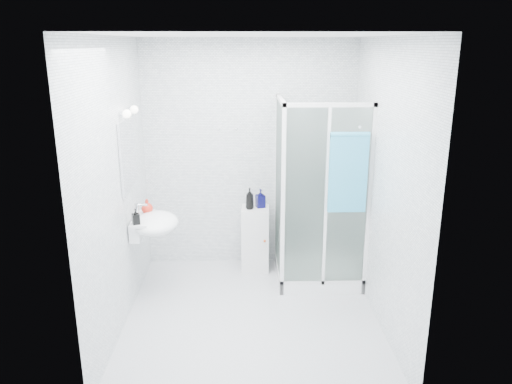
{
  "coord_description": "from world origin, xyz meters",
  "views": [
    {
      "loc": [
        -0.07,
        -4.29,
        2.53
      ],
      "look_at": [
        0.05,
        0.35,
        1.15
      ],
      "focal_mm": 35.0,
      "sensor_mm": 36.0,
      "label": 1
    }
  ],
  "objects_px": {
    "shower_enclosure": "(311,242)",
    "hand_towel": "(348,171)",
    "soap_dispenser_orange": "(147,206)",
    "wall_basin": "(153,224)",
    "shampoo_bottle_a": "(250,199)",
    "soap_dispenser_black": "(136,217)",
    "storage_cabinet": "(255,239)",
    "shampoo_bottle_b": "(260,198)"
  },
  "relations": [
    {
      "from": "shower_enclosure",
      "to": "shampoo_bottle_a",
      "type": "height_order",
      "value": "shower_enclosure"
    },
    {
      "from": "shampoo_bottle_a",
      "to": "soap_dispenser_orange",
      "type": "distance_m",
      "value": 1.15
    },
    {
      "from": "shower_enclosure",
      "to": "soap_dispenser_orange",
      "type": "distance_m",
      "value": 1.81
    },
    {
      "from": "hand_towel",
      "to": "storage_cabinet",
      "type": "bearing_deg",
      "value": 141.88
    },
    {
      "from": "wall_basin",
      "to": "shampoo_bottle_b",
      "type": "distance_m",
      "value": 1.28
    },
    {
      "from": "shower_enclosure",
      "to": "soap_dispenser_orange",
      "type": "relative_size",
      "value": 13.2
    },
    {
      "from": "wall_basin",
      "to": "soap_dispenser_orange",
      "type": "xyz_separation_m",
      "value": [
        -0.07,
        0.13,
        0.14
      ]
    },
    {
      "from": "wall_basin",
      "to": "storage_cabinet",
      "type": "distance_m",
      "value": 1.28
    },
    {
      "from": "hand_towel",
      "to": "soap_dispenser_black",
      "type": "bearing_deg",
      "value": -177.07
    },
    {
      "from": "wall_basin",
      "to": "hand_towel",
      "type": "distance_m",
      "value": 2.01
    },
    {
      "from": "shower_enclosure",
      "to": "shampoo_bottle_b",
      "type": "height_order",
      "value": "shower_enclosure"
    },
    {
      "from": "shampoo_bottle_a",
      "to": "soap_dispenser_black",
      "type": "xyz_separation_m",
      "value": [
        -1.11,
        -0.77,
        0.07
      ]
    },
    {
      "from": "soap_dispenser_orange",
      "to": "soap_dispenser_black",
      "type": "relative_size",
      "value": 1.0
    },
    {
      "from": "shower_enclosure",
      "to": "hand_towel",
      "type": "bearing_deg",
      "value": -55.51
    },
    {
      "from": "soap_dispenser_black",
      "to": "soap_dispenser_orange",
      "type": "bearing_deg",
      "value": 81.17
    },
    {
      "from": "storage_cabinet",
      "to": "shampoo_bottle_b",
      "type": "bearing_deg",
      "value": 27.87
    },
    {
      "from": "shower_enclosure",
      "to": "wall_basin",
      "type": "height_order",
      "value": "shower_enclosure"
    },
    {
      "from": "shower_enclosure",
      "to": "wall_basin",
      "type": "relative_size",
      "value": 3.57
    },
    {
      "from": "hand_towel",
      "to": "shampoo_bottle_b",
      "type": "xyz_separation_m",
      "value": [
        -0.83,
        0.72,
        -0.5
      ]
    },
    {
      "from": "soap_dispenser_black",
      "to": "storage_cabinet",
      "type": "bearing_deg",
      "value": 34.28
    },
    {
      "from": "storage_cabinet",
      "to": "soap_dispenser_black",
      "type": "distance_m",
      "value": 1.53
    },
    {
      "from": "wall_basin",
      "to": "shampoo_bottle_a",
      "type": "relative_size",
      "value": 2.33
    },
    {
      "from": "wall_basin",
      "to": "shampoo_bottle_b",
      "type": "xyz_separation_m",
      "value": [
        1.11,
        0.64,
        0.06
      ]
    },
    {
      "from": "shower_enclosure",
      "to": "storage_cabinet",
      "type": "height_order",
      "value": "shower_enclosure"
    },
    {
      "from": "shampoo_bottle_b",
      "to": "soap_dispenser_orange",
      "type": "relative_size",
      "value": 1.39
    },
    {
      "from": "storage_cabinet",
      "to": "soap_dispenser_orange",
      "type": "relative_size",
      "value": 4.96
    },
    {
      "from": "soap_dispenser_black",
      "to": "shampoo_bottle_a",
      "type": "bearing_deg",
      "value": 34.72
    },
    {
      "from": "soap_dispenser_orange",
      "to": "shower_enclosure",
      "type": "bearing_deg",
      "value": 6.2
    },
    {
      "from": "shower_enclosure",
      "to": "shampoo_bottle_a",
      "type": "relative_size",
      "value": 8.3
    },
    {
      "from": "storage_cabinet",
      "to": "shampoo_bottle_b",
      "type": "relative_size",
      "value": 3.55
    },
    {
      "from": "shower_enclosure",
      "to": "shampoo_bottle_a",
      "type": "xyz_separation_m",
      "value": [
        -0.67,
        0.26,
        0.42
      ]
    },
    {
      "from": "shampoo_bottle_b",
      "to": "soap_dispenser_black",
      "type": "xyz_separation_m",
      "value": [
        -1.23,
        -0.83,
        0.08
      ]
    },
    {
      "from": "shower_enclosure",
      "to": "storage_cabinet",
      "type": "distance_m",
      "value": 0.68
    },
    {
      "from": "soap_dispenser_orange",
      "to": "wall_basin",
      "type": "bearing_deg",
      "value": -59.8
    },
    {
      "from": "storage_cabinet",
      "to": "shampoo_bottle_b",
      "type": "height_order",
      "value": "shampoo_bottle_b"
    },
    {
      "from": "shampoo_bottle_b",
      "to": "shower_enclosure",
      "type": "bearing_deg",
      "value": -30.13
    },
    {
      "from": "hand_towel",
      "to": "wall_basin",
      "type": "bearing_deg",
      "value": 177.48
    },
    {
      "from": "wall_basin",
      "to": "storage_cabinet",
      "type": "bearing_deg",
      "value": 30.15
    },
    {
      "from": "shampoo_bottle_a",
      "to": "shampoo_bottle_b",
      "type": "height_order",
      "value": "shampoo_bottle_a"
    },
    {
      "from": "shower_enclosure",
      "to": "soap_dispenser_black",
      "type": "xyz_separation_m",
      "value": [
        -1.78,
        -0.51,
        0.49
      ]
    },
    {
      "from": "shower_enclosure",
      "to": "hand_towel",
      "type": "relative_size",
      "value": 2.51
    },
    {
      "from": "hand_towel",
      "to": "shampoo_bottle_b",
      "type": "distance_m",
      "value": 1.2
    }
  ]
}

